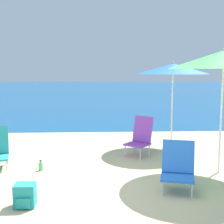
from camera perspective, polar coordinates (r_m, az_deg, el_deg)
The scene contains 8 objects.
ground_plane at distance 5.01m, azimuth -4.45°, elevation -14.36°, with size 60.00×60.00×0.00m, color #C6B284.
sea_water at distance 29.39m, azimuth -2.95°, elevation 4.06°, with size 60.00×40.00×0.01m.
beach_umbrella_green at distance 5.91m, azimuth 19.75°, elevation 9.01°, with size 1.94×1.94×2.27m.
beach_umbrella_blue at distance 7.68m, azimuth 11.08°, elevation 7.76°, with size 1.72×1.72×2.08m.
beach_chair_blue at distance 5.09m, azimuth 11.95°, elevation -9.69°, with size 0.63×0.67×0.76m.
beach_chair_purple at distance 6.89m, azimuth 5.20°, elevation -4.41°, with size 0.68×0.69×0.87m.
backpack_teal at distance 4.62m, azimuth -15.62°, elevation -14.48°, with size 0.28×0.26×0.32m.
water_bottle at distance 6.10m, azimuth -12.91°, elevation -9.69°, with size 0.08×0.08×0.20m.
Camera 1 is at (0.16, -4.64, 1.88)m, focal length 50.00 mm.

